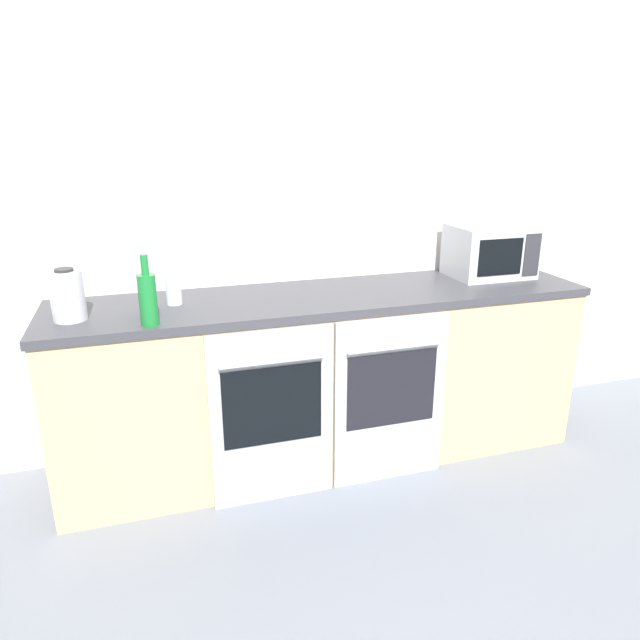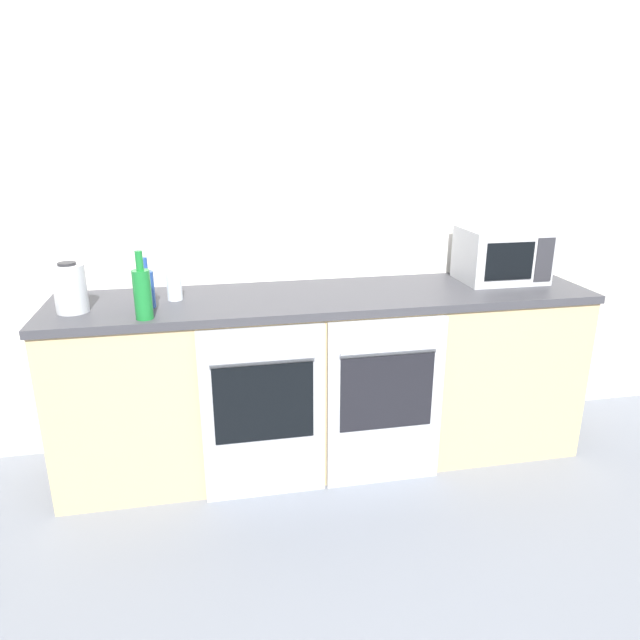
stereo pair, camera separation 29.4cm
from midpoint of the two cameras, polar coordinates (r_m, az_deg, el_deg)
wall_back at (r=3.15m, az=2.13°, el=10.73°), size 10.00×0.06×2.60m
counter_back at (r=3.07m, az=3.37°, el=-5.76°), size 2.74×0.63×0.93m
oven_left at (r=2.73m, az=-2.51°, el=-9.43°), size 0.59×0.06×0.88m
oven_right at (r=2.87m, az=9.53°, el=-8.22°), size 0.59×0.06×0.88m
microwave at (r=3.34m, az=20.16°, el=6.13°), size 0.44×0.33×0.29m
bottle_blue at (r=2.74m, az=-14.06°, el=3.07°), size 0.07×0.07×0.24m
bottle_clear at (r=2.84m, az=-11.54°, el=3.54°), size 0.07×0.07×0.21m
bottle_green at (r=2.56m, az=-14.24°, el=2.63°), size 0.08×0.08×0.31m
kettle at (r=2.77m, az=-20.98°, el=2.94°), size 0.14×0.14×0.23m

